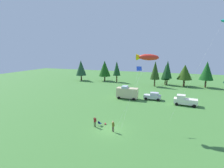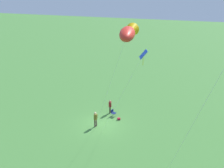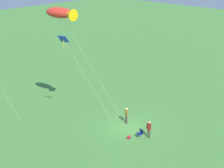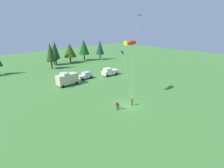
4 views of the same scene
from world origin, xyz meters
TOP-DOWN VIEW (x-y plane):
  - ground_plane at (0.00, 0.00)m, footprint 160.00×160.00m
  - person_kite_flyer at (0.51, -0.48)m, footprint 0.52×0.45m
  - folding_chair at (-2.25, 0.71)m, footprint 0.61×0.61m
  - person_spectator at (-2.85, 0.17)m, footprint 0.55×0.34m
  - backpack_on_grass at (-1.60, 1.59)m, footprint 0.32×0.38m
  - kite_large_fish at (4.58, 3.83)m, footprint 5.80×5.08m
  - kite_diamond_blue at (3.21, 4.70)m, footprint 2.30×4.70m

SIDE VIEW (x-z plane):
  - ground_plane at x=0.00m, z-range 0.00..0.00m
  - backpack_on_grass at x=-1.60m, z-range 0.00..0.22m
  - folding_chair at x=-2.25m, z-range 0.08..0.90m
  - person_kite_flyer at x=0.51m, z-range 0.15..1.89m
  - person_spectator at x=-2.85m, z-range 0.15..1.89m
  - kite_diamond_blue at x=3.21m, z-range 4.16..13.80m
  - kite_large_fish at x=4.58m, z-range 5.35..17.11m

